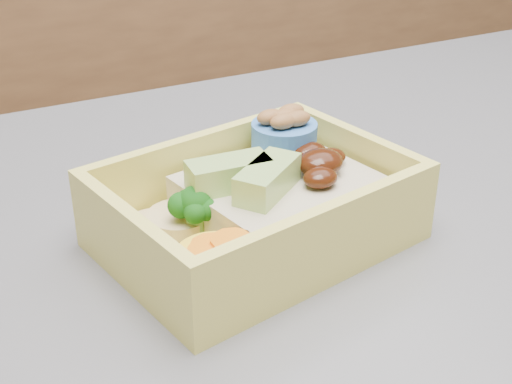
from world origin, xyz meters
name	(u,v)px	position (x,y,z in m)	size (l,w,h in m)	color
bento_box	(261,205)	(0.07, 0.04, 0.94)	(0.19, 0.16, 0.06)	#E6D95F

